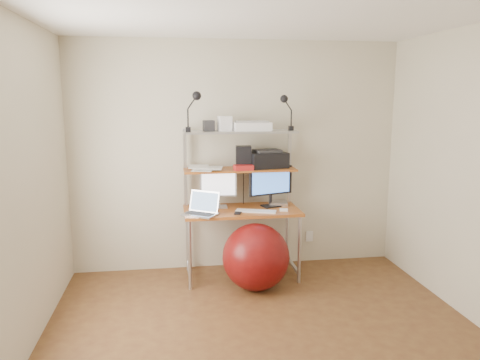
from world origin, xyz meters
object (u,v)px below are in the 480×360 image
Objects in this scene: monitor_black at (271,183)px; laptop at (202,209)px; monitor_silver at (218,186)px; printer at (267,159)px; exercise_ball at (256,257)px.

monitor_black is 1.22× the size of laptop.
monitor_silver is at bearing 157.56° from monitor_black.
printer reaches higher than monitor_silver.
laptop is at bearing 158.01° from exercise_ball.
printer is 1.06m from exercise_ball.
monitor_silver is 1.05× the size of laptop.
monitor_silver is 0.86× the size of monitor_black.
monitor_silver is at bearing 172.06° from printer.
monitor_black is 0.76× the size of exercise_ball.
monitor_black reaches higher than exercise_ball.
exercise_ball is (0.51, -0.21, -0.45)m from laptop.
monitor_black is at bearing -78.92° from printer.
monitor_silver reaches higher than exercise_ball.
monitor_silver is 0.65× the size of exercise_ball.
laptop is (-0.75, -0.23, -0.21)m from monitor_black.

